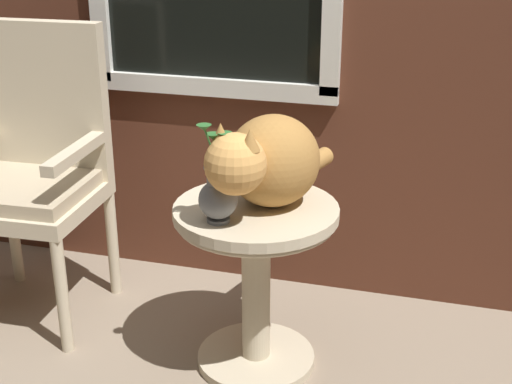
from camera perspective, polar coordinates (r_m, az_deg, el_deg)
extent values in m
cube|color=silver|center=(2.82, -3.47, 8.31)|extent=(0.99, 0.03, 0.07)
cylinder|color=beige|center=(2.56, 0.00, -12.96)|extent=(0.40, 0.40, 0.03)
cylinder|color=beige|center=(2.41, 0.00, -7.61)|extent=(0.10, 0.10, 0.52)
cylinder|color=beige|center=(2.29, 0.00, -1.57)|extent=(0.53, 0.53, 0.03)
torus|color=beige|center=(2.30, 0.00, -2.19)|extent=(0.51, 0.51, 0.02)
cylinder|color=beige|center=(2.60, -15.11, -7.99)|extent=(0.04, 0.04, 0.44)
cylinder|color=beige|center=(3.13, -18.66, -3.07)|extent=(0.04, 0.04, 0.44)
cylinder|color=beige|center=(2.93, -11.30, -4.02)|extent=(0.04, 0.04, 0.44)
cube|color=beige|center=(2.76, -17.63, -0.71)|extent=(0.50, 0.49, 0.06)
cube|color=#BBA98B|center=(2.74, -17.76, 0.35)|extent=(0.46, 0.45, 0.05)
cube|color=beige|center=(2.82, -16.33, 6.97)|extent=(0.48, 0.08, 0.59)
cube|color=beige|center=(2.58, -14.01, 3.14)|extent=(0.07, 0.43, 0.04)
ellipsoid|color=#AD7A3D|center=(2.25, 1.36, 2.50)|extent=(0.37, 0.38, 0.29)
sphere|color=#E2A356|center=(2.07, -1.65, 2.23)|extent=(0.18, 0.18, 0.18)
cone|color=#AD7A3D|center=(2.08, -2.82, 4.64)|extent=(0.06, 0.06, 0.06)
cone|color=#AD7A3D|center=(2.02, -0.49, 4.17)|extent=(0.06, 0.06, 0.06)
cylinder|color=#AD7A3D|center=(2.46, 3.99, 1.99)|extent=(0.14, 0.29, 0.06)
cylinder|color=slate|center=(2.18, -2.89, -2.20)|extent=(0.07, 0.07, 0.01)
ellipsoid|color=slate|center=(2.15, -2.92, -0.63)|extent=(0.12, 0.12, 0.12)
cylinder|color=slate|center=(2.12, -2.96, 1.22)|extent=(0.06, 0.06, 0.06)
torus|color=slate|center=(2.11, -2.98, 1.96)|extent=(0.08, 0.08, 0.01)
cylinder|color=#2D662D|center=(2.10, -3.21, 3.18)|extent=(0.02, 0.02, 0.10)
cone|color=#2D662D|center=(2.08, -3.45, 4.41)|extent=(0.04, 0.04, 0.02)
cylinder|color=#2D662D|center=(2.08, -3.55, 3.50)|extent=(0.03, 0.05, 0.14)
cone|color=#2D662D|center=(2.04, -4.15, 5.10)|extent=(0.04, 0.04, 0.02)
cylinder|color=#2D662D|center=(2.09, -2.73, 3.22)|extent=(0.03, 0.01, 0.10)
cone|color=#2D662D|center=(2.07, -2.47, 4.49)|extent=(0.04, 0.04, 0.02)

